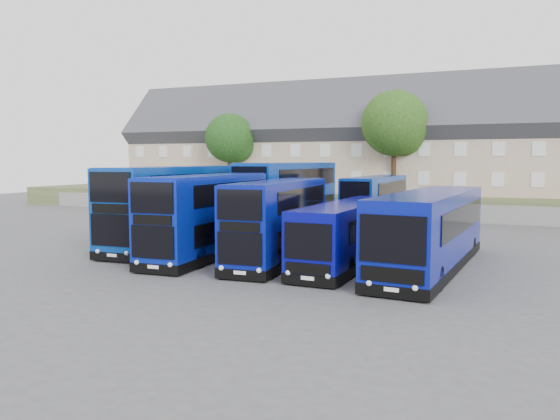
{
  "coord_description": "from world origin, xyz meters",
  "views": [
    {
      "loc": [
        11.46,
        -22.58,
        5.07
      ],
      "look_at": [
        -0.77,
        6.38,
        2.2
      ],
      "focal_mm": 35.0,
      "sensor_mm": 36.0,
      "label": 1
    }
  ],
  "objects_px": {
    "dd_front_left": "(172,207)",
    "tree_mid": "(396,126)",
    "dd_front_mid": "(208,217)",
    "tree_west": "(231,140)",
    "coach_east_a": "(349,234)"
  },
  "relations": [
    {
      "from": "dd_front_mid",
      "to": "tree_west",
      "type": "distance_m",
      "value": 25.63
    },
    {
      "from": "dd_front_left",
      "to": "dd_front_mid",
      "type": "relative_size",
      "value": 1.09
    },
    {
      "from": "dd_front_left",
      "to": "coach_east_a",
      "type": "distance_m",
      "value": 11.36
    },
    {
      "from": "tree_west",
      "to": "tree_mid",
      "type": "height_order",
      "value": "tree_mid"
    },
    {
      "from": "dd_front_left",
      "to": "tree_west",
      "type": "relative_size",
      "value": 1.55
    },
    {
      "from": "dd_front_left",
      "to": "tree_mid",
      "type": "height_order",
      "value": "tree_mid"
    },
    {
      "from": "coach_east_a",
      "to": "tree_mid",
      "type": "relative_size",
      "value": 1.21
    },
    {
      "from": "dd_front_mid",
      "to": "coach_east_a",
      "type": "height_order",
      "value": "dd_front_mid"
    },
    {
      "from": "dd_front_mid",
      "to": "tree_mid",
      "type": "relative_size",
      "value": 1.18
    },
    {
      "from": "dd_front_left",
      "to": "tree_west",
      "type": "xyz_separation_m",
      "value": [
        -6.96,
        20.6,
        4.76
      ]
    },
    {
      "from": "tree_west",
      "to": "tree_mid",
      "type": "relative_size",
      "value": 0.83
    },
    {
      "from": "coach_east_a",
      "to": "tree_mid",
      "type": "height_order",
      "value": "tree_mid"
    },
    {
      "from": "tree_mid",
      "to": "dd_front_left",
      "type": "bearing_deg",
      "value": -113.2
    },
    {
      "from": "dd_front_mid",
      "to": "coach_east_a",
      "type": "relative_size",
      "value": 0.98
    },
    {
      "from": "dd_front_left",
      "to": "tree_mid",
      "type": "distance_m",
      "value": 23.67
    }
  ]
}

